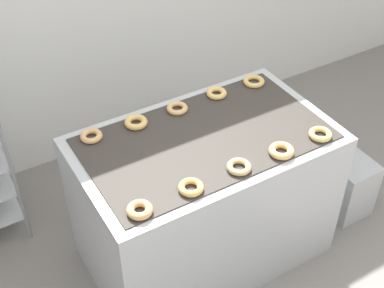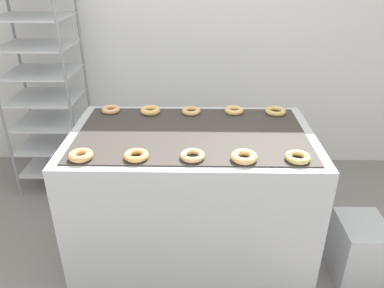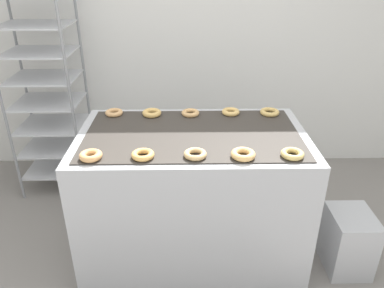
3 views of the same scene
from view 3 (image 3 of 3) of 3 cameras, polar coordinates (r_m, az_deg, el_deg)
The scene contains 14 objects.
wall_back at distance 3.66m, azimuth -0.35°, elevation 17.38°, with size 8.00×0.05×2.80m.
fryer_machine at distance 2.65m, azimuth 0.06°, elevation -7.95°, with size 1.49×0.89×0.97m.
baking_rack_cart at distance 3.52m, azimuth -21.34°, elevation 7.66°, with size 0.59×0.52×1.87m.
glaze_bin at distance 2.90m, azimuth 22.67°, elevation -13.48°, with size 0.29×0.35×0.44m.
donut_near_leftmost at distance 2.17m, azimuth -15.17°, elevation -1.72°, with size 0.13×0.13×0.04m, color #E8A765.
donut_near_left at distance 2.13m, azimuth -7.50°, elevation -1.64°, with size 0.13×0.13×0.03m, color #EAAF5C.
donut_near_center at distance 2.12m, azimuth 0.50°, elevation -1.55°, with size 0.13×0.13×0.03m, color tan.
donut_near_right at distance 2.13m, azimuth 7.80°, elevation -1.57°, with size 0.14×0.14×0.04m, color #EDB66C.
donut_near_rightmost at distance 2.19m, azimuth 15.05°, elevation -1.48°, with size 0.13×0.13×0.03m, color #DCBC6A.
donut_far_leftmost at distance 2.74m, azimuth -11.79°, elevation 4.71°, with size 0.13×0.13×0.03m, color #E1A96C.
donut_far_left at distance 2.69m, azimuth -6.14°, elevation 4.74°, with size 0.14×0.14×0.04m, color #E6B764.
donut_far_center at distance 2.68m, azimuth -0.24°, elevation 4.76°, with size 0.13×0.13×0.03m, color #E4AE6C.
donut_far_right at distance 2.71m, azimuth 5.92°, elevation 4.90°, with size 0.13×0.13×0.03m, color #ECBE6A.
donut_far_rightmost at distance 2.75m, azimuth 11.75°, elevation 4.78°, with size 0.14×0.14×0.03m, color #DFB765.
Camera 3 is at (-0.04, -1.49, 1.99)m, focal length 35.00 mm.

